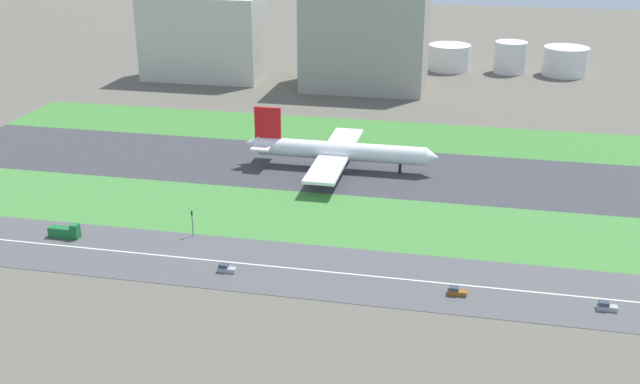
{
  "coord_description": "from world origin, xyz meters",
  "views": [
    {
      "loc": [
        41.44,
        -234.77,
        86.79
      ],
      "look_at": [
        -0.32,
        -36.5,
        6.0
      ],
      "focal_mm": 42.74,
      "sensor_mm": 36.0,
      "label": 1
    }
  ],
  "objects_px": {
    "car_3": "(226,269)",
    "terminal_building": "(202,38)",
    "fuel_tank_west": "(449,57)",
    "fuel_tank_east": "(565,61)",
    "fuel_tank_centre": "(510,57)",
    "car_2": "(456,292)",
    "airliner": "(336,151)",
    "car_1": "(606,307)",
    "truck_0": "(65,232)",
    "hangar_building": "(366,40)",
    "traffic_light": "(192,221)"
  },
  "relations": [
    {
      "from": "car_2",
      "to": "fuel_tank_centre",
      "type": "distance_m",
      "value": 237.67
    },
    {
      "from": "car_1",
      "to": "fuel_tank_west",
      "type": "bearing_deg",
      "value": -78.84
    },
    {
      "from": "car_3",
      "to": "car_2",
      "type": "relative_size",
      "value": 1.0
    },
    {
      "from": "car_3",
      "to": "fuel_tank_west",
      "type": "xyz_separation_m",
      "value": [
        41.4,
        237.0,
        5.53
      ]
    },
    {
      "from": "terminal_building",
      "to": "fuel_tank_centre",
      "type": "bearing_deg",
      "value": 17.04
    },
    {
      "from": "truck_0",
      "to": "fuel_tank_centre",
      "type": "height_order",
      "value": "fuel_tank_centre"
    },
    {
      "from": "terminal_building",
      "to": "hangar_building",
      "type": "bearing_deg",
      "value": 0.0
    },
    {
      "from": "fuel_tank_west",
      "to": "fuel_tank_centre",
      "type": "xyz_separation_m",
      "value": [
        30.35,
        0.0,
        1.34
      ]
    },
    {
      "from": "airliner",
      "to": "fuel_tank_west",
      "type": "relative_size",
      "value": 3.04
    },
    {
      "from": "fuel_tank_west",
      "to": "fuel_tank_east",
      "type": "relative_size",
      "value": 0.97
    },
    {
      "from": "car_3",
      "to": "truck_0",
      "type": "bearing_deg",
      "value": -11.7
    },
    {
      "from": "traffic_light",
      "to": "fuel_tank_west",
      "type": "bearing_deg",
      "value": 75.49
    },
    {
      "from": "car_3",
      "to": "fuel_tank_centre",
      "type": "relative_size",
      "value": 0.27
    },
    {
      "from": "car_1",
      "to": "fuel_tank_west",
      "type": "xyz_separation_m",
      "value": [
        -46.74,
        237.0,
        5.53
      ]
    },
    {
      "from": "fuel_tank_centre",
      "to": "terminal_building",
      "type": "bearing_deg",
      "value": -162.96
    },
    {
      "from": "car_1",
      "to": "fuel_tank_west",
      "type": "distance_m",
      "value": 241.63
    },
    {
      "from": "fuel_tank_centre",
      "to": "hangar_building",
      "type": "bearing_deg",
      "value": -146.2
    },
    {
      "from": "airliner",
      "to": "terminal_building",
      "type": "relative_size",
      "value": 1.13
    },
    {
      "from": "car_1",
      "to": "car_2",
      "type": "xyz_separation_m",
      "value": [
        -32.79,
        0.0,
        0.0
      ]
    },
    {
      "from": "car_2",
      "to": "fuel_tank_east",
      "type": "distance_m",
      "value": 240.99
    },
    {
      "from": "car_1",
      "to": "fuel_tank_east",
      "type": "distance_m",
      "value": 237.31
    },
    {
      "from": "car_2",
      "to": "hangar_building",
      "type": "relative_size",
      "value": 0.08
    },
    {
      "from": "car_2",
      "to": "terminal_building",
      "type": "distance_m",
      "value": 232.86
    },
    {
      "from": "car_2",
      "to": "fuel_tank_west",
      "type": "height_order",
      "value": "fuel_tank_west"
    },
    {
      "from": "airliner",
      "to": "car_1",
      "type": "distance_m",
      "value": 108.78
    },
    {
      "from": "car_2",
      "to": "truck_0",
      "type": "bearing_deg",
      "value": -5.51
    },
    {
      "from": "car_1",
      "to": "airliner",
      "type": "bearing_deg",
      "value": -45.88
    },
    {
      "from": "car_1",
      "to": "car_2",
      "type": "distance_m",
      "value": 32.79
    },
    {
      "from": "car_3",
      "to": "terminal_building",
      "type": "distance_m",
      "value": 207.02
    },
    {
      "from": "terminal_building",
      "to": "car_2",
      "type": "bearing_deg",
      "value": -55.82
    },
    {
      "from": "truck_0",
      "to": "fuel_tank_centre",
      "type": "xyz_separation_m",
      "value": [
        120.05,
        227.0,
        6.12
      ]
    },
    {
      "from": "car_1",
      "to": "fuel_tank_centre",
      "type": "bearing_deg",
      "value": -86.04
    },
    {
      "from": "fuel_tank_east",
      "to": "hangar_building",
      "type": "bearing_deg",
      "value": -154.44
    },
    {
      "from": "car_3",
      "to": "fuel_tank_centre",
      "type": "height_order",
      "value": "fuel_tank_centre"
    },
    {
      "from": "truck_0",
      "to": "terminal_building",
      "type": "distance_m",
      "value": 184.86
    },
    {
      "from": "car_1",
      "to": "hangar_building",
      "type": "height_order",
      "value": "hangar_building"
    },
    {
      "from": "truck_0",
      "to": "fuel_tank_centre",
      "type": "relative_size",
      "value": 0.52
    },
    {
      "from": "airliner",
      "to": "truck_0",
      "type": "bearing_deg",
      "value": -131.8
    },
    {
      "from": "airliner",
      "to": "car_3",
      "type": "height_order",
      "value": "airliner"
    },
    {
      "from": "truck_0",
      "to": "car_2",
      "type": "distance_m",
      "value": 104.14
    },
    {
      "from": "car_2",
      "to": "fuel_tank_east",
      "type": "xyz_separation_m",
      "value": [
        43.27,
        237.0,
        6.06
      ]
    },
    {
      "from": "car_1",
      "to": "terminal_building",
      "type": "height_order",
      "value": "terminal_building"
    },
    {
      "from": "car_2",
      "to": "airliner",
      "type": "bearing_deg",
      "value": -61.22
    },
    {
      "from": "car_2",
      "to": "fuel_tank_centre",
      "type": "relative_size",
      "value": 0.27
    },
    {
      "from": "car_3",
      "to": "fuel_tank_centre",
      "type": "bearing_deg",
      "value": -106.84
    },
    {
      "from": "airliner",
      "to": "fuel_tank_west",
      "type": "height_order",
      "value": "airliner"
    },
    {
      "from": "traffic_light",
      "to": "truck_0",
      "type": "bearing_deg",
      "value": -166.39
    },
    {
      "from": "hangar_building",
      "to": "terminal_building",
      "type": "bearing_deg",
      "value": 180.0
    },
    {
      "from": "car_1",
      "to": "car_2",
      "type": "bearing_deg",
      "value": 0.0
    },
    {
      "from": "fuel_tank_centre",
      "to": "fuel_tank_west",
      "type": "bearing_deg",
      "value": 180.0
    }
  ]
}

